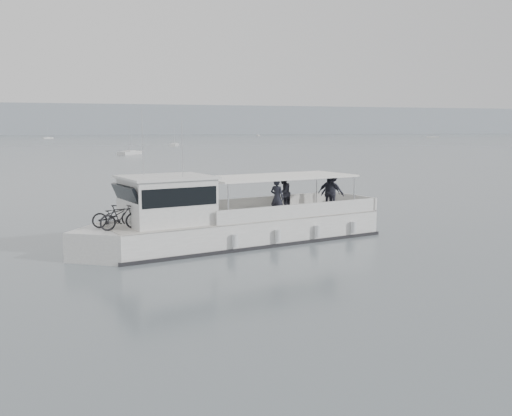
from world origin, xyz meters
name	(u,v)px	position (x,y,z in m)	size (l,w,h in m)	color
ground	(316,234)	(0.00, 0.00, 0.00)	(1400.00, 1400.00, 0.00)	#566165
headland	(89,120)	(0.00, 560.00, 14.00)	(1400.00, 90.00, 28.00)	#939EA8
tour_boat	(221,223)	(-5.26, -1.14, 1.04)	(15.11, 6.71, 6.33)	white
moored_fleet	(18,143)	(-31.41, 188.85, 0.36)	(402.07, 356.77, 9.31)	white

